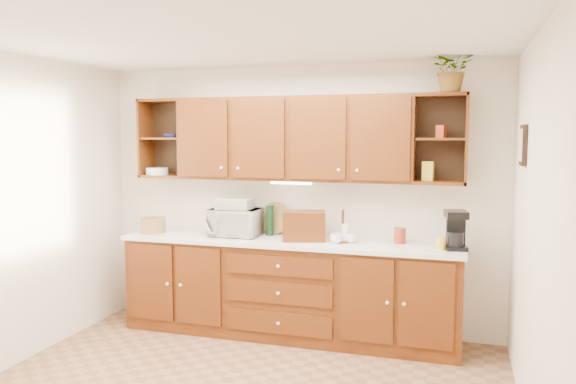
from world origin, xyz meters
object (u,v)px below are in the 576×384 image
Objects in this scene: microwave at (235,222)px; bread_box at (304,226)px; coffee_maker at (456,230)px; potted_plant at (453,70)px.

bread_box is (0.71, -0.03, 0.00)m from microwave.
potted_plant is (-0.06, 0.08, 1.38)m from coffee_maker.
microwave is 1.23× the size of bread_box.
potted_plant reaches higher than microwave.
potted_plant is at bearing -0.15° from microwave.
coffee_maker is (1.36, 0.00, 0.02)m from bread_box.
potted_plant reaches higher than bread_box.
coffee_maker is (2.07, -0.03, 0.03)m from microwave.
coffee_maker is 1.39m from potted_plant.
microwave is 2.07m from coffee_maker.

